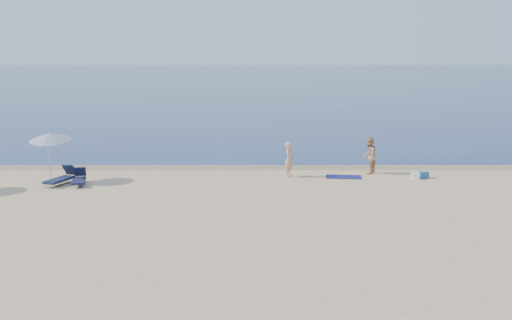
{
  "coord_description": "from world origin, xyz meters",
  "views": [
    {
      "loc": [
        -0.02,
        -13.18,
        6.32
      ],
      "look_at": [
        -0.02,
        16.0,
        1.0
      ],
      "focal_mm": 45.0,
      "sensor_mm": 36.0,
      "label": 1
    }
  ],
  "objects": [
    {
      "name": "blue_cooler",
      "position": [
        7.96,
        16.69,
        0.15
      ],
      "size": [
        0.48,
        0.38,
        0.3
      ],
      "primitive_type": "cube",
      "rotation": [
        0.0,
        0.0,
        0.19
      ],
      "color": "#1C5A9C",
      "rests_on": "ground"
    },
    {
      "name": "person_left",
      "position": [
        1.57,
        17.04,
        0.84
      ],
      "size": [
        0.58,
        0.71,
        1.69
      ],
      "primitive_type": "imported",
      "rotation": [
        0.0,
        0.0,
        1.25
      ],
      "color": "tan",
      "rests_on": "ground"
    },
    {
      "name": "wet_sand_strip",
      "position": [
        0.0,
        19.4,
        0.0
      ],
      "size": [
        240.0,
        1.6,
        0.0
      ],
      "primitive_type": "cube",
      "color": "#847254",
      "rests_on": "ground"
    },
    {
      "name": "lounger_right",
      "position": [
        -8.89,
        15.32,
        0.29
      ],
      "size": [
        1.19,
        1.92,
        0.81
      ],
      "rotation": [
        0.0,
        0.0,
        -0.35
      ],
      "color": "#161F3C",
      "rests_on": "ground"
    },
    {
      "name": "beach_towel",
      "position": [
        4.18,
        16.89,
        0.01
      ],
      "size": [
        1.76,
        1.09,
        0.03
      ],
      "primitive_type": "cube",
      "rotation": [
        0.0,
        0.0,
        -0.1
      ],
      "color": "#101351",
      "rests_on": "ground"
    },
    {
      "name": "umbrella_near",
      "position": [
        -9.45,
        15.82,
        2.12
      ],
      "size": [
        2.01,
        2.03,
        2.46
      ],
      "rotation": [
        0.0,
        0.0,
        -0.07
      ],
      "color": "silver",
      "rests_on": "ground"
    },
    {
      "name": "lounger_left",
      "position": [
        -8.05,
        15.24,
        0.26
      ],
      "size": [
        0.83,
        1.7,
        0.72
      ],
      "rotation": [
        0.0,
        0.0,
        0.19
      ],
      "color": "#15193B",
      "rests_on": "ground"
    },
    {
      "name": "person_right",
      "position": [
        5.54,
        17.79,
        0.9
      ],
      "size": [
        0.99,
        1.08,
        1.8
      ],
      "primitive_type": "imported",
      "rotation": [
        0.0,
        0.0,
        -2.02
      ],
      "color": "tan",
      "rests_on": "ground"
    },
    {
      "name": "sea",
      "position": [
        0.0,
        100.0,
        0.0
      ],
      "size": [
        240.0,
        160.0,
        0.01
      ],
      "primitive_type": "cube",
      "color": "#0C214C",
      "rests_on": "ground"
    },
    {
      "name": "white_bag",
      "position": [
        7.49,
        16.4,
        0.14
      ],
      "size": [
        0.35,
        0.31,
        0.28
      ],
      "primitive_type": "cube",
      "rotation": [
        0.0,
        0.0,
        -0.1
      ],
      "color": "white",
      "rests_on": "ground"
    }
  ]
}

